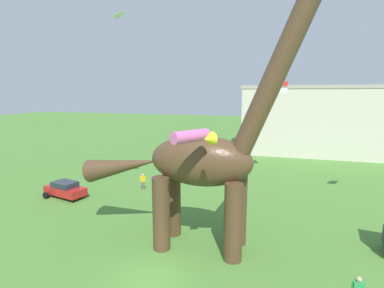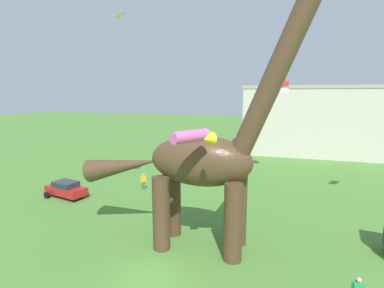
{
  "view_description": "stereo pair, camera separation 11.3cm",
  "coord_description": "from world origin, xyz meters",
  "views": [
    {
      "loc": [
        6.33,
        -13.23,
        9.97
      ],
      "look_at": [
        1.1,
        4.26,
        6.82
      ],
      "focal_mm": 27.46,
      "sensor_mm": 36.0,
      "label": 1
    },
    {
      "loc": [
        6.44,
        -13.2,
        9.97
      ],
      "look_at": [
        1.1,
        4.26,
        6.82
      ],
      "focal_mm": 27.46,
      "sensor_mm": 36.0,
      "label": 2
    }
  ],
  "objects": [
    {
      "name": "parked_sedan_left",
      "position": [
        -13.33,
        9.42,
        0.81
      ],
      "size": [
        4.49,
        2.65,
        1.55
      ],
      "rotation": [
        0.0,
        0.0,
        -0.22
      ],
      "color": "red",
      "rests_on": "ground_plane"
    },
    {
      "name": "person_near_flyer",
      "position": [
        -7.08,
        13.6,
        1.05
      ],
      "size": [
        0.65,
        0.29,
        1.73
      ],
      "rotation": [
        0.0,
        0.0,
        1.59
      ],
      "color": "#6B6056",
      "rests_on": "ground_plane"
    },
    {
      "name": "kite_drifting",
      "position": [
        2.15,
        1.15,
        7.76
      ],
      "size": [
        2.43,
        2.35,
        0.69
      ],
      "color": "pink"
    },
    {
      "name": "kite_apex",
      "position": [
        -6.67,
        9.37,
        16.29
      ],
      "size": [
        1.16,
        1.39,
        0.39
      ],
      "color": "white"
    },
    {
      "name": "background_building_block",
      "position": [
        11.87,
        39.34,
        5.62
      ],
      "size": [
        23.38,
        10.26,
        11.22
      ],
      "color": "beige",
      "rests_on": "ground_plane"
    },
    {
      "name": "ground_plane",
      "position": [
        0.0,
        0.0,
        0.0
      ],
      "size": [
        240.0,
        240.0,
        0.0
      ],
      "primitive_type": "plane",
      "color": "#4C7F33"
    },
    {
      "name": "kite_high_right",
      "position": [
        6.5,
        21.97,
        10.67
      ],
      "size": [
        1.02,
        1.02,
        1.33
      ],
      "color": "red"
    },
    {
      "name": "dinosaur_sculpture",
      "position": [
        1.6,
        4.22,
        5.79
      ],
      "size": [
        15.32,
        3.25,
        16.01
      ],
      "rotation": [
        0.0,
        0.0,
        -0.44
      ],
      "color": "#513823",
      "rests_on": "ground_plane"
    }
  ]
}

